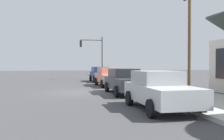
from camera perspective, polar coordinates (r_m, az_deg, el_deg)
name	(u,v)px	position (r m, az deg, el deg)	size (l,w,h in m)	color
ground_plane	(81,92)	(17.38, -6.80, -4.91)	(120.00, 120.00, 0.00)	#424244
sidewalk_curb	(160,89)	(18.66, 10.66, -4.25)	(60.00, 4.20, 0.16)	#B2AFA8
car_navy	(101,74)	(27.76, -2.53, -0.90)	(4.35, 2.16, 1.59)	navy
car_coral	(109,77)	(22.04, -0.61, -1.46)	(4.65, 2.15, 1.59)	#EA8C75
car_charcoal	(125,81)	(16.30, 2.84, -2.44)	(4.79, 2.05, 1.59)	#2D3035
car_silver	(160,90)	(10.81, 10.53, -4.36)	(4.51, 2.14, 1.59)	silver
traffic_light_main	(94,51)	(31.28, -4.13, 4.25)	(0.37, 2.79, 5.20)	#383833
utility_pole_wooden	(189,37)	(20.41, 16.81, 7.01)	(1.80, 0.24, 7.50)	brown
fire_hydrant_red	(159,88)	(15.07, 10.38, -3.98)	(0.22, 0.22, 0.71)	red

